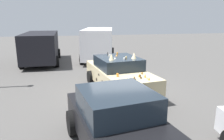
{
  "coord_description": "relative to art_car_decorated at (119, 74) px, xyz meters",
  "views": [
    {
      "loc": [
        -8.36,
        2.06,
        3.0
      ],
      "look_at": [
        0.0,
        0.3,
        0.9
      ],
      "focal_mm": 33.85,
      "sensor_mm": 36.0,
      "label": 1
    }
  ],
  "objects": [
    {
      "name": "parked_van_far_left",
      "position": [
        6.78,
        -0.13,
        0.55
      ],
      "size": [
        5.27,
        2.98,
        2.27
      ],
      "rotation": [
        0.0,
        0.0,
        -0.21
      ],
      "color": "silver",
      "rests_on": "ground"
    },
    {
      "name": "parked_sedan_near_right",
      "position": [
        -4.26,
        1.0,
        -0.01
      ],
      "size": [
        4.21,
        2.42,
        1.43
      ],
      "rotation": [
        0.0,
        0.0,
        3.3
      ],
      "color": "black",
      "rests_on": "ground"
    },
    {
      "name": "ground_plane",
      "position": [
        -0.02,
        -0.0,
        -0.71
      ],
      "size": [
        60.0,
        60.0,
        0.0
      ],
      "primitive_type": "plane",
      "color": "#514F4C"
    },
    {
      "name": "parked_van_behind_left",
      "position": [
        6.63,
        3.82,
        0.45
      ],
      "size": [
        5.24,
        2.37,
        2.04
      ],
      "rotation": [
        0.0,
        0.0,
        3.14
      ],
      "color": "black",
      "rests_on": "ground"
    },
    {
      "name": "art_car_decorated",
      "position": [
        0.0,
        0.0,
        0.0
      ],
      "size": [
        4.52,
        2.47,
        1.66
      ],
      "rotation": [
        0.0,
        0.0,
        3.28
      ],
      "color": "beige",
      "rests_on": "ground"
    }
  ]
}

